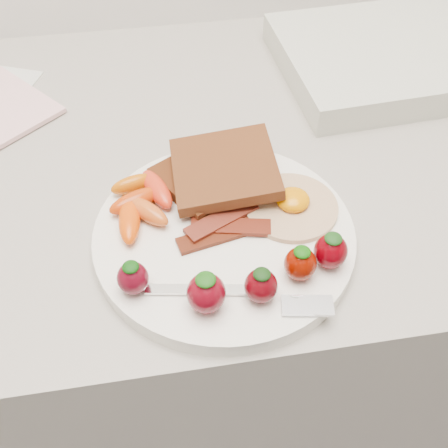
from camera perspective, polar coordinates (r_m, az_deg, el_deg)
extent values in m
cube|color=gray|center=(1.05, -3.09, -11.33)|extent=(2.00, 0.60, 0.90)
cylinder|color=white|center=(0.58, 0.00, -1.25)|extent=(0.27, 0.27, 0.02)
cube|color=#441F0B|center=(0.62, -1.90, 4.77)|extent=(0.13, 0.13, 0.01)
cube|color=#46210E|center=(0.61, 0.04, 5.68)|extent=(0.11, 0.11, 0.03)
cylinder|color=beige|center=(0.60, 6.85, 1.73)|extent=(0.11, 0.11, 0.01)
ellipsoid|color=orange|center=(0.60, 7.03, 2.46)|extent=(0.04, 0.04, 0.02)
cube|color=#320907|center=(0.57, -0.76, -1.20)|extent=(0.08, 0.04, 0.00)
cube|color=#470707|center=(0.57, 0.69, -0.28)|extent=(0.08, 0.04, 0.00)
cube|color=#480D09|center=(0.58, -0.25, 0.49)|extent=(0.08, 0.05, 0.00)
ellipsoid|color=#BA3507|center=(0.60, -9.01, 2.35)|extent=(0.06, 0.04, 0.02)
ellipsoid|color=#CC5419|center=(0.59, -7.89, 1.32)|extent=(0.05, 0.06, 0.02)
ellipsoid|color=#DE4604|center=(0.58, -9.60, 0.40)|extent=(0.03, 0.07, 0.02)
ellipsoid|color=red|center=(0.61, -6.83, 3.54)|extent=(0.04, 0.07, 0.02)
ellipsoid|color=#C05805|center=(0.62, -9.20, 4.03)|extent=(0.05, 0.03, 0.02)
ellipsoid|color=#510613|center=(0.52, -9.25, -5.46)|extent=(0.03, 0.03, 0.03)
ellipsoid|color=#0C3E09|center=(0.51, -9.48, -4.32)|extent=(0.02, 0.02, 0.01)
ellipsoid|color=#610510|center=(0.50, -1.82, -7.04)|extent=(0.04, 0.04, 0.04)
ellipsoid|color=#164D0E|center=(0.49, -1.88, -5.67)|extent=(0.02, 0.02, 0.01)
ellipsoid|color=#50030A|center=(0.51, 3.77, -6.29)|extent=(0.03, 0.03, 0.03)
ellipsoid|color=black|center=(0.50, 3.87, -5.11)|extent=(0.02, 0.02, 0.01)
ellipsoid|color=#680C00|center=(0.53, 7.75, -4.04)|extent=(0.03, 0.03, 0.03)
ellipsoid|color=#0F5107|center=(0.52, 7.95, -2.83)|extent=(0.02, 0.02, 0.01)
ellipsoid|color=#5B0007|center=(0.55, 10.78, -2.73)|extent=(0.03, 0.03, 0.04)
ellipsoid|color=#143F11|center=(0.53, 11.06, -1.46)|extent=(0.02, 0.02, 0.01)
cube|color=white|center=(0.53, -1.86, -6.68)|extent=(0.11, 0.03, 0.00)
cube|color=silver|center=(0.52, 8.48, -8.18)|extent=(0.05, 0.03, 0.00)
cube|color=beige|center=(0.86, 16.68, 15.98)|extent=(0.32, 0.27, 0.04)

